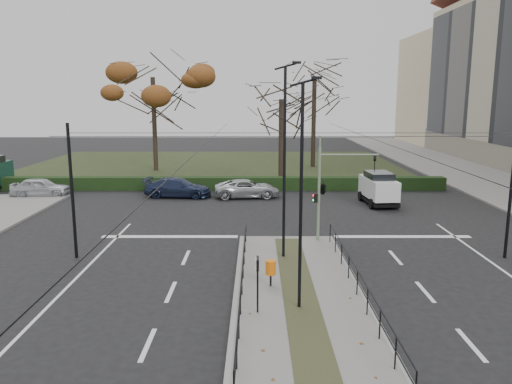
{
  "coord_description": "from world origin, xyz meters",
  "views": [
    {
      "loc": [
        -1.55,
        -19.39,
        7.09
      ],
      "look_at": [
        -1.55,
        6.16,
        2.2
      ],
      "focal_mm": 35.0,
      "sensor_mm": 36.0,
      "label": 1
    }
  ],
  "objects_px": {
    "streetlamp_median_far": "(285,161)",
    "bare_tree_center": "(314,84)",
    "white_van": "(378,188)",
    "traffic_light": "(325,187)",
    "bare_tree_near": "(282,106)",
    "litter_bin": "(271,268)",
    "rust_tree": "(153,77)",
    "parked_car_fourth": "(247,189)",
    "parked_car_first": "(41,187)",
    "info_panel": "(257,270)",
    "streetlamp_median_near": "(302,195)",
    "parked_car_third": "(178,187)"
  },
  "relations": [
    {
      "from": "litter_bin",
      "to": "streetlamp_median_near",
      "type": "xyz_separation_m",
      "value": [
        0.92,
        -1.91,
        3.15
      ]
    },
    {
      "from": "streetlamp_median_far",
      "to": "parked_car_third",
      "type": "xyz_separation_m",
      "value": [
        -6.85,
        14.09,
        -3.71
      ]
    },
    {
      "from": "streetlamp_median_near",
      "to": "bare_tree_center",
      "type": "relative_size",
      "value": 0.64
    },
    {
      "from": "white_van",
      "to": "parked_car_fourth",
      "type": "bearing_deg",
      "value": 164.9
    },
    {
      "from": "streetlamp_median_near",
      "to": "traffic_light",
      "type": "bearing_deg",
      "value": 76.97
    },
    {
      "from": "bare_tree_center",
      "to": "bare_tree_near",
      "type": "relative_size",
      "value": 1.31
    },
    {
      "from": "white_van",
      "to": "bare_tree_center",
      "type": "height_order",
      "value": "bare_tree_center"
    },
    {
      "from": "litter_bin",
      "to": "rust_tree",
      "type": "bearing_deg",
      "value": 108.72
    },
    {
      "from": "traffic_light",
      "to": "bare_tree_center",
      "type": "height_order",
      "value": "bare_tree_center"
    },
    {
      "from": "streetlamp_median_far",
      "to": "bare_tree_center",
      "type": "height_order",
      "value": "bare_tree_center"
    },
    {
      "from": "traffic_light",
      "to": "streetlamp_median_far",
      "type": "distance_m",
      "value": 3.71
    },
    {
      "from": "traffic_light",
      "to": "bare_tree_near",
      "type": "height_order",
      "value": "bare_tree_near"
    },
    {
      "from": "streetlamp_median_near",
      "to": "parked_car_third",
      "type": "xyz_separation_m",
      "value": [
        -7.08,
        19.47,
        -3.3
      ]
    },
    {
      "from": "parked_car_first",
      "to": "white_van",
      "type": "bearing_deg",
      "value": -100.43
    },
    {
      "from": "streetlamp_median_far",
      "to": "parked_car_first",
      "type": "relative_size",
      "value": 2.06
    },
    {
      "from": "parked_car_fourth",
      "to": "bare_tree_near",
      "type": "bearing_deg",
      "value": -33.8
    },
    {
      "from": "rust_tree",
      "to": "info_panel",
      "type": "bearing_deg",
      "value": -73.33
    },
    {
      "from": "info_panel",
      "to": "rust_tree",
      "type": "xyz_separation_m",
      "value": [
        -9.75,
        32.55,
        7.29
      ]
    },
    {
      "from": "traffic_light",
      "to": "litter_bin",
      "type": "xyz_separation_m",
      "value": [
        -2.77,
        -6.09,
        -1.96
      ]
    },
    {
      "from": "parked_car_third",
      "to": "streetlamp_median_far",
      "type": "bearing_deg",
      "value": -148.77
    },
    {
      "from": "bare_tree_center",
      "to": "bare_tree_near",
      "type": "xyz_separation_m",
      "value": [
        -3.76,
        -10.48,
        -1.95
      ]
    },
    {
      "from": "traffic_light",
      "to": "info_panel",
      "type": "xyz_separation_m",
      "value": [
        -3.27,
        -8.41,
        -1.21
      ]
    },
    {
      "from": "parked_car_fourth",
      "to": "parked_car_first",
      "type": "bearing_deg",
      "value": 83.71
    },
    {
      "from": "traffic_light",
      "to": "rust_tree",
      "type": "relative_size",
      "value": 0.4
    },
    {
      "from": "streetlamp_median_far",
      "to": "parked_car_third",
      "type": "relative_size",
      "value": 1.77
    },
    {
      "from": "streetlamp_median_far",
      "to": "white_van",
      "type": "bearing_deg",
      "value": 59.02
    },
    {
      "from": "traffic_light",
      "to": "parked_car_first",
      "type": "relative_size",
      "value": 1.13
    },
    {
      "from": "parked_car_first",
      "to": "parked_car_third",
      "type": "xyz_separation_m",
      "value": [
        9.89,
        -0.08,
        -0.01
      ]
    },
    {
      "from": "parked_car_third",
      "to": "white_van",
      "type": "distance_m",
      "value": 14.02
    },
    {
      "from": "streetlamp_median_near",
      "to": "parked_car_fourth",
      "type": "distance_m",
      "value": 19.71
    },
    {
      "from": "litter_bin",
      "to": "streetlamp_median_far",
      "type": "distance_m",
      "value": 5.02
    },
    {
      "from": "streetlamp_median_near",
      "to": "streetlamp_median_far",
      "type": "height_order",
      "value": "streetlamp_median_far"
    },
    {
      "from": "litter_bin",
      "to": "streetlamp_median_far",
      "type": "xyz_separation_m",
      "value": [
        0.68,
        3.47,
        3.56
      ]
    },
    {
      "from": "streetlamp_median_far",
      "to": "bare_tree_center",
      "type": "distance_m",
      "value": 29.96
    },
    {
      "from": "bare_tree_near",
      "to": "parked_car_first",
      "type": "bearing_deg",
      "value": -165.01
    },
    {
      "from": "traffic_light",
      "to": "parked_car_third",
      "type": "height_order",
      "value": "traffic_light"
    },
    {
      "from": "parked_car_fourth",
      "to": "rust_tree",
      "type": "relative_size",
      "value": 0.4
    },
    {
      "from": "litter_bin",
      "to": "info_panel",
      "type": "xyz_separation_m",
      "value": [
        -0.5,
        -2.32,
        0.76
      ]
    },
    {
      "from": "parked_car_third",
      "to": "white_van",
      "type": "relative_size",
      "value": 1.16
    },
    {
      "from": "parked_car_first",
      "to": "bare_tree_near",
      "type": "distance_m",
      "value": 19.03
    },
    {
      "from": "parked_car_first",
      "to": "parked_car_third",
      "type": "relative_size",
      "value": 0.86
    },
    {
      "from": "streetlamp_median_near",
      "to": "streetlamp_median_far",
      "type": "xyz_separation_m",
      "value": [
        -0.24,
        5.38,
        0.41
      ]
    },
    {
      "from": "parked_car_third",
      "to": "parked_car_fourth",
      "type": "bearing_deg",
      "value": -86.49
    },
    {
      "from": "parked_car_first",
      "to": "bare_tree_center",
      "type": "height_order",
      "value": "bare_tree_center"
    },
    {
      "from": "info_panel",
      "to": "white_van",
      "type": "xyz_separation_m",
      "value": [
        8.12,
        17.34,
        -0.45
      ]
    },
    {
      "from": "litter_bin",
      "to": "white_van",
      "type": "height_order",
      "value": "white_van"
    },
    {
      "from": "info_panel",
      "to": "parked_car_fourth",
      "type": "distance_m",
      "value": 19.76
    },
    {
      "from": "litter_bin",
      "to": "info_panel",
      "type": "distance_m",
      "value": 2.49
    },
    {
      "from": "parked_car_third",
      "to": "white_van",
      "type": "height_order",
      "value": "white_van"
    },
    {
      "from": "traffic_light",
      "to": "bare_tree_center",
      "type": "bearing_deg",
      "value": 84.72
    }
  ]
}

